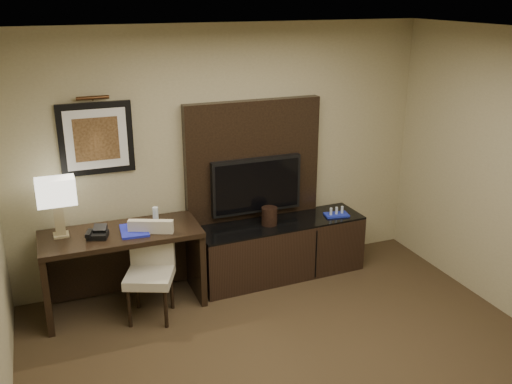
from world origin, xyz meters
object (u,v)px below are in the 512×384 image
desk_chair (150,276)px  minibar_tray (337,212)px  desk (124,270)px  ice_bucket (269,216)px  tv (256,185)px  credenza (281,249)px  water_bottle (156,215)px  table_lamp (58,208)px  desk_phone (98,233)px

desk_chair → minibar_tray: 2.19m
minibar_tray → desk_chair: bearing=-172.1°
desk → ice_bucket: size_ratio=7.96×
desk → minibar_tray: (2.36, -0.00, 0.27)m
tv → minibar_tray: tv is taller
credenza → desk_chair: (-1.51, -0.35, 0.13)m
desk_chair → ice_bucket: desk_chair is taller
desk → minibar_tray: bearing=0.3°
water_bottle → tv: bearing=7.6°
desk → tv: bearing=9.5°
desk → water_bottle: (0.36, 0.09, 0.49)m
desk → table_lamp: bearing=168.8°
desk_phone → water_bottle: size_ratio=1.07×
desk_chair → desk_phone: bearing=172.5°
desk_phone → minibar_tray: 2.58m
desk_chair → credenza: bearing=35.9°
water_bottle → desk: bearing=-166.3°
desk → table_lamp: 0.88m
desk_chair → ice_bucket: 1.44m
ice_bucket → water_bottle: bearing=177.7°
tv → water_bottle: (-1.13, -0.15, -0.13)m
table_lamp → minibar_tray: table_lamp is taller
ice_bucket → credenza: bearing=4.0°
desk_chair → desk_phone: size_ratio=4.96×
minibar_tray → ice_bucket: bearing=177.1°
table_lamp → tv: bearing=3.7°
desk_phone → ice_bucket: size_ratio=0.95×
tv → table_lamp: table_lamp is taller
desk_chair → table_lamp: size_ratio=1.58×
water_bottle → ice_bucket: 1.21m
desk → table_lamp: (-0.53, 0.11, 0.69)m
desk_phone → minibar_tray: bearing=19.8°
credenza → desk_chair: size_ratio=2.06×
credenza → tv: tv is taller
table_lamp → water_bottle: table_lamp is taller
tv → water_bottle: 1.15m
credenza → tv: 0.76m
desk_chair → table_lamp: 1.06m
desk_phone → water_bottle: 0.60m
tv → minibar_tray: (0.86, -0.24, -0.34)m
tv → desk_phone: (-1.71, -0.30, -0.16)m
desk_chair → minibar_tray: (2.16, 0.30, 0.23)m
desk_chair → minibar_tray: bearing=30.8°
table_lamp → desk: bearing=-11.5°
table_lamp → ice_bucket: size_ratio=2.98×
minibar_tray → tv: bearing=164.4°
tv → ice_bucket: bearing=-70.4°
table_lamp → ice_bucket: 2.13m
credenza → ice_bucket: 0.44m
ice_bucket → minibar_tray: (0.79, -0.04, -0.05)m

